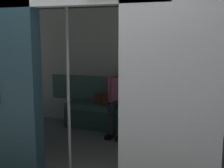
{
  "coord_description": "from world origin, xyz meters",
  "views": [
    {
      "loc": [
        -1.29,
        2.52,
        1.66
      ],
      "look_at": [
        0.1,
        -1.22,
        0.98
      ],
      "focal_mm": 47.86,
      "sensor_mm": 36.0,
      "label": 1
    }
  ],
  "objects_px": {
    "book": "(144,107)",
    "grab_pole_door": "(68,87)",
    "bench_seat": "(137,114)",
    "handbag": "(102,100)",
    "train_car": "(114,48)",
    "person_seated": "(122,94)",
    "grab_pole_far": "(134,90)"
  },
  "relations": [
    {
      "from": "person_seated",
      "to": "handbag",
      "type": "distance_m",
      "value": 0.43
    },
    {
      "from": "train_car",
      "to": "handbag",
      "type": "height_order",
      "value": "train_car"
    },
    {
      "from": "train_car",
      "to": "book",
      "type": "bearing_deg",
      "value": -98.11
    },
    {
      "from": "handbag",
      "to": "book",
      "type": "xyz_separation_m",
      "value": [
        -0.74,
        -0.04,
        -0.07
      ]
    },
    {
      "from": "grab_pole_far",
      "to": "grab_pole_door",
      "type": "bearing_deg",
      "value": 7.1
    },
    {
      "from": "book",
      "to": "person_seated",
      "type": "bearing_deg",
      "value": 6.97
    },
    {
      "from": "handbag",
      "to": "grab_pole_door",
      "type": "bearing_deg",
      "value": 98.59
    },
    {
      "from": "bench_seat",
      "to": "handbag",
      "type": "xyz_separation_m",
      "value": [
        0.64,
        -0.04,
        0.19
      ]
    },
    {
      "from": "book",
      "to": "handbag",
      "type": "bearing_deg",
      "value": -10.52
    },
    {
      "from": "train_car",
      "to": "grab_pole_far",
      "type": "xyz_separation_m",
      "value": [
        -0.44,
        0.54,
        -0.42
      ]
    },
    {
      "from": "handbag",
      "to": "book",
      "type": "height_order",
      "value": "handbag"
    },
    {
      "from": "book",
      "to": "grab_pole_far",
      "type": "height_order",
      "value": "grab_pole_far"
    },
    {
      "from": "book",
      "to": "grab_pole_door",
      "type": "relative_size",
      "value": 0.11
    },
    {
      "from": "bench_seat",
      "to": "person_seated",
      "type": "relative_size",
      "value": 2.23
    },
    {
      "from": "bench_seat",
      "to": "grab_pole_far",
      "type": "relative_size",
      "value": 1.24
    },
    {
      "from": "bench_seat",
      "to": "book",
      "type": "distance_m",
      "value": 0.17
    },
    {
      "from": "grab_pole_door",
      "to": "grab_pole_far",
      "type": "relative_size",
      "value": 1.0
    },
    {
      "from": "train_car",
      "to": "grab_pole_far",
      "type": "relative_size",
      "value": 3.06
    },
    {
      "from": "train_car",
      "to": "book",
      "type": "relative_size",
      "value": 29.09
    },
    {
      "from": "grab_pole_door",
      "to": "train_car",
      "type": "bearing_deg",
      "value": -117.4
    },
    {
      "from": "person_seated",
      "to": "grab_pole_door",
      "type": "bearing_deg",
      "value": 84.77
    },
    {
      "from": "bench_seat",
      "to": "handbag",
      "type": "relative_size",
      "value": 9.94
    },
    {
      "from": "train_car",
      "to": "grab_pole_far",
      "type": "distance_m",
      "value": 0.82
    },
    {
      "from": "grab_pole_far",
      "to": "train_car",
      "type": "bearing_deg",
      "value": -51.22
    },
    {
      "from": "person_seated",
      "to": "grab_pole_far",
      "type": "bearing_deg",
      "value": 112.62
    },
    {
      "from": "handbag",
      "to": "bench_seat",
      "type": "bearing_deg",
      "value": 176.79
    },
    {
      "from": "train_car",
      "to": "book",
      "type": "distance_m",
      "value": 1.49
    },
    {
      "from": "grab_pole_door",
      "to": "person_seated",
      "type": "bearing_deg",
      "value": -95.23
    },
    {
      "from": "handbag",
      "to": "train_car",
      "type": "bearing_deg",
      "value": 119.37
    },
    {
      "from": "book",
      "to": "grab_pole_door",
      "type": "bearing_deg",
      "value": 60.85
    },
    {
      "from": "train_car",
      "to": "book",
      "type": "xyz_separation_m",
      "value": [
        -0.15,
        -1.08,
        -1.02
      ]
    },
    {
      "from": "person_seated",
      "to": "handbag",
      "type": "height_order",
      "value": "person_seated"
    }
  ]
}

